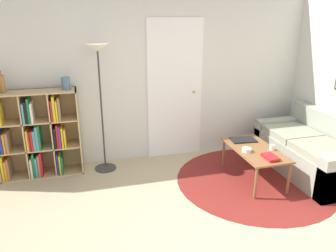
{
  "coord_description": "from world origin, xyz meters",
  "views": [
    {
      "loc": [
        -1.1,
        -2.31,
        2.14
      ],
      "look_at": [
        -0.12,
        1.28,
        0.85
      ],
      "focal_mm": 35.0,
      "sensor_mm": 36.0,
      "label": 1
    }
  ],
  "objects_px": {
    "floor_lamp": "(99,70)",
    "couch": "(313,153)",
    "coffee_table": "(255,152)",
    "bottle_middle": "(2,84)",
    "vase_on_shelf": "(66,83)",
    "bookshelf": "(36,135)",
    "laptop": "(243,140)",
    "bowl": "(247,150)",
    "cup": "(272,148)"
  },
  "relations": [
    {
      "from": "floor_lamp",
      "to": "couch",
      "type": "relative_size",
      "value": 1.1
    },
    {
      "from": "coffee_table",
      "to": "bottle_middle",
      "type": "relative_size",
      "value": 3.52
    },
    {
      "from": "couch",
      "to": "vase_on_shelf",
      "type": "relative_size",
      "value": 9.89
    },
    {
      "from": "bookshelf",
      "to": "laptop",
      "type": "bearing_deg",
      "value": -12.57
    },
    {
      "from": "couch",
      "to": "bottle_middle",
      "type": "xyz_separation_m",
      "value": [
        -4.02,
        0.93,
        1.01
      ]
    },
    {
      "from": "vase_on_shelf",
      "to": "floor_lamp",
      "type": "bearing_deg",
      "value": -9.29
    },
    {
      "from": "bookshelf",
      "to": "coffee_table",
      "type": "relative_size",
      "value": 1.18
    },
    {
      "from": "bookshelf",
      "to": "bowl",
      "type": "xyz_separation_m",
      "value": [
        2.63,
        -0.98,
        -0.1
      ]
    },
    {
      "from": "couch",
      "to": "vase_on_shelf",
      "type": "distance_m",
      "value": 3.52
    },
    {
      "from": "bottle_middle",
      "to": "bowl",
      "type": "bearing_deg",
      "value": -18.57
    },
    {
      "from": "floor_lamp",
      "to": "coffee_table",
      "type": "xyz_separation_m",
      "value": [
        1.9,
        -0.85,
        -1.03
      ]
    },
    {
      "from": "bookshelf",
      "to": "vase_on_shelf",
      "type": "relative_size",
      "value": 7.24
    },
    {
      "from": "bowl",
      "to": "bottle_middle",
      "type": "distance_m",
      "value": 3.21
    },
    {
      "from": "bookshelf",
      "to": "coffee_table",
      "type": "distance_m",
      "value": 2.94
    },
    {
      "from": "laptop",
      "to": "bottle_middle",
      "type": "height_order",
      "value": "bottle_middle"
    },
    {
      "from": "floor_lamp",
      "to": "laptop",
      "type": "height_order",
      "value": "floor_lamp"
    },
    {
      "from": "cup",
      "to": "bottle_middle",
      "type": "relative_size",
      "value": 0.26
    },
    {
      "from": "floor_lamp",
      "to": "cup",
      "type": "relative_size",
      "value": 24.22
    },
    {
      "from": "couch",
      "to": "coffee_table",
      "type": "distance_m",
      "value": 0.93
    },
    {
      "from": "bookshelf",
      "to": "cup",
      "type": "relative_size",
      "value": 16.17
    },
    {
      "from": "floor_lamp",
      "to": "coffee_table",
      "type": "height_order",
      "value": "floor_lamp"
    },
    {
      "from": "coffee_table",
      "to": "bookshelf",
      "type": "bearing_deg",
      "value": 161.6
    },
    {
      "from": "vase_on_shelf",
      "to": "couch",
      "type": "bearing_deg",
      "value": -15.82
    },
    {
      "from": "coffee_table",
      "to": "bowl",
      "type": "xyz_separation_m",
      "value": [
        -0.15,
        -0.06,
        0.07
      ]
    },
    {
      "from": "bowl",
      "to": "vase_on_shelf",
      "type": "relative_size",
      "value": 0.73
    },
    {
      "from": "couch",
      "to": "coffee_table",
      "type": "height_order",
      "value": "couch"
    },
    {
      "from": "bookshelf",
      "to": "laptop",
      "type": "relative_size",
      "value": 3.27
    },
    {
      "from": "bottle_middle",
      "to": "bookshelf",
      "type": "bearing_deg",
      "value": -1.37
    },
    {
      "from": "coffee_table",
      "to": "bottle_middle",
      "type": "bearing_deg",
      "value": 163.23
    },
    {
      "from": "bookshelf",
      "to": "cup",
      "type": "bearing_deg",
      "value": -19.0
    },
    {
      "from": "couch",
      "to": "bottle_middle",
      "type": "relative_size",
      "value": 5.68
    },
    {
      "from": "laptop",
      "to": "cup",
      "type": "height_order",
      "value": "cup"
    },
    {
      "from": "couch",
      "to": "coffee_table",
      "type": "relative_size",
      "value": 1.61
    },
    {
      "from": "couch",
      "to": "vase_on_shelf",
      "type": "height_order",
      "value": "vase_on_shelf"
    },
    {
      "from": "coffee_table",
      "to": "bowl",
      "type": "bearing_deg",
      "value": -159.96
    },
    {
      "from": "floor_lamp",
      "to": "cup",
      "type": "xyz_separation_m",
      "value": [
        2.08,
        -0.95,
        -0.94
      ]
    },
    {
      "from": "laptop",
      "to": "vase_on_shelf",
      "type": "xyz_separation_m",
      "value": [
        -2.32,
        0.61,
        0.81
      ]
    },
    {
      "from": "bookshelf",
      "to": "vase_on_shelf",
      "type": "height_order",
      "value": "vase_on_shelf"
    },
    {
      "from": "coffee_table",
      "to": "laptop",
      "type": "distance_m",
      "value": 0.31
    },
    {
      "from": "floor_lamp",
      "to": "coffee_table",
      "type": "bearing_deg",
      "value": -24.14
    },
    {
      "from": "bottle_middle",
      "to": "couch",
      "type": "bearing_deg",
      "value": -13.08
    },
    {
      "from": "couch",
      "to": "laptop",
      "type": "xyz_separation_m",
      "value": [
        -0.93,
        0.31,
        0.17
      ]
    },
    {
      "from": "floor_lamp",
      "to": "couch",
      "type": "distance_m",
      "value": 3.16
    },
    {
      "from": "couch",
      "to": "bowl",
      "type": "xyz_separation_m",
      "value": [
        -1.08,
        -0.06,
        0.19
      ]
    },
    {
      "from": "bookshelf",
      "to": "cup",
      "type": "distance_m",
      "value": 3.14
    },
    {
      "from": "floor_lamp",
      "to": "cup",
      "type": "bearing_deg",
      "value": -24.44
    },
    {
      "from": "laptop",
      "to": "cup",
      "type": "xyz_separation_m",
      "value": [
        0.2,
        -0.4,
        0.03
      ]
    },
    {
      "from": "bookshelf",
      "to": "vase_on_shelf",
      "type": "distance_m",
      "value": 0.82
    },
    {
      "from": "floor_lamp",
      "to": "couch",
      "type": "bearing_deg",
      "value": -16.8
    },
    {
      "from": "laptop",
      "to": "bowl",
      "type": "height_order",
      "value": "bowl"
    }
  ]
}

